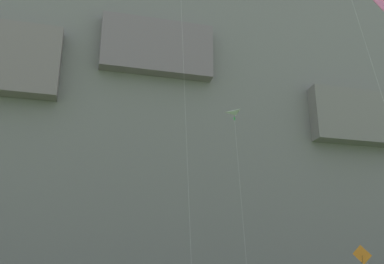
# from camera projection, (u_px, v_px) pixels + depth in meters

# --- Properties ---
(cliff_face) EXTENTS (180.00, 23.87, 67.69)m
(cliff_face) POSITION_uv_depth(u_px,v_px,m) (145.00, 83.00, 69.19)
(cliff_face) COLOR slate
(cliff_face) RESTS_ON ground
(kite_diamond_high_right) EXTENTS (2.71, 5.21, 7.68)m
(kite_diamond_high_right) POSITION_uv_depth(u_px,v_px,m) (363.00, 256.00, 42.80)
(kite_diamond_high_right) COLOR orange
(kite_diamond_high_right) RESTS_ON ground
(kite_delta_upper_right) EXTENTS (1.25, 3.02, 18.21)m
(kite_delta_upper_right) POSITION_uv_depth(u_px,v_px,m) (237.00, 130.00, 39.46)
(kite_delta_upper_right) COLOR white
(kite_delta_upper_right) RESTS_ON ground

